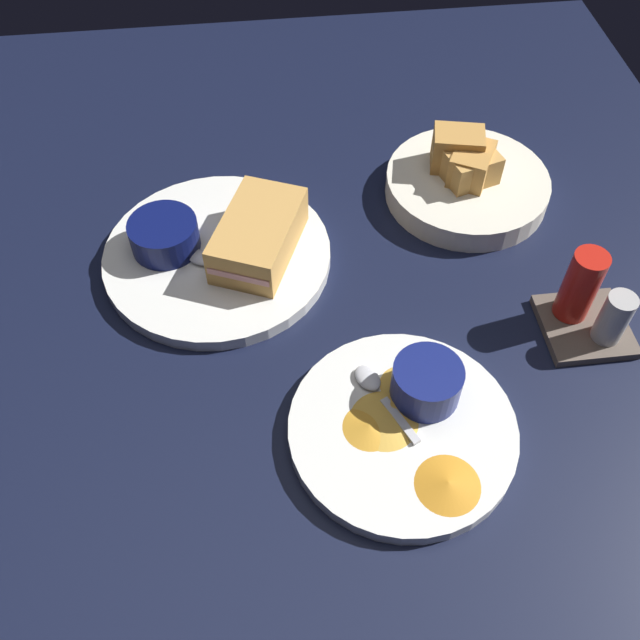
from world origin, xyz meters
TOP-DOWN VIEW (x-y plane):
  - ground_plane at (0.00, 0.00)cm, footprint 110.00×110.00cm
  - plate_sandwich_main at (-2.16, -7.73)cm, footprint 25.98×25.98cm
  - sandwich_half_near at (-1.71, -2.82)cm, footprint 14.94×12.11cm
  - ramekin_dark_sauce at (-3.59, -13.40)cm, footprint 7.82×7.82cm
  - spoon_by_dark_ramekin at (-0.24, -8.46)cm, footprint 6.77×8.99cm
  - plate_chips_companion at (22.71, 9.04)cm, footprint 21.75×21.75cm
  - ramekin_light_gravy at (19.44, 11.76)cm, footprint 6.76×6.76cm
  - spoon_by_gravy_ramekin at (18.43, 7.08)cm, footprint 9.58×5.47cm
  - plantain_chip_scatter at (23.09, 8.72)cm, footprint 18.14×13.69cm
  - bread_basket_rear at (-9.86, 23.26)cm, footprint 20.02×20.02cm
  - condiment_caddy at (12.11, 30.53)cm, footprint 9.00×9.00cm

SIDE VIEW (x-z plane):
  - ground_plane at x=0.00cm, z-range -3.00..0.00cm
  - plate_sandwich_main at x=-2.16cm, z-range 0.00..1.60cm
  - plate_chips_companion at x=22.71cm, z-range 0.00..1.60cm
  - plantain_chip_scatter at x=23.09cm, z-range 1.60..2.20cm
  - spoon_by_dark_ramekin at x=-0.24cm, z-range 1.56..2.36cm
  - spoon_by_gravy_ramekin at x=18.43cm, z-range 1.56..2.36cm
  - bread_basket_rear at x=-9.86cm, z-range -1.64..6.20cm
  - condiment_caddy at x=12.11cm, z-range -1.34..8.16cm
  - ramekin_dark_sauce at x=-3.59cm, z-range 1.74..5.34cm
  - ramekin_light_gravy at x=19.44cm, z-range 1.75..5.77cm
  - sandwich_half_near at x=-1.71cm, z-range 1.60..6.40cm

